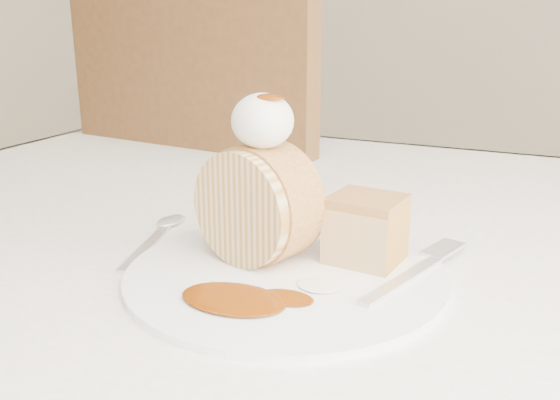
% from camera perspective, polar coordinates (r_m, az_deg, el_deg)
% --- Properties ---
extents(table, '(1.40, 0.90, 0.75)m').
position_cam_1_polar(table, '(0.69, 10.01, -9.97)').
color(table, white).
rests_on(table, ground).
extents(chair_far, '(0.52, 0.52, 1.00)m').
position_cam_1_polar(chair_far, '(1.22, -4.40, -2.22)').
color(chair_far, brown).
rests_on(chair_far, ground).
extents(plate, '(0.30, 0.30, 0.01)m').
position_cam_1_polar(plate, '(0.54, 0.53, -6.79)').
color(plate, white).
rests_on(plate, table).
extents(roulade_slice, '(0.11, 0.08, 0.10)m').
position_cam_1_polar(roulade_slice, '(0.55, -2.09, -0.39)').
color(roulade_slice, '#CAB78C').
rests_on(roulade_slice, plate).
extents(cake_chunk, '(0.07, 0.06, 0.05)m').
position_cam_1_polar(cake_chunk, '(0.56, 7.84, -3.01)').
color(cake_chunk, '#B68445').
rests_on(cake_chunk, plate).
extents(whipped_cream, '(0.05, 0.05, 0.05)m').
position_cam_1_polar(whipped_cream, '(0.53, -1.60, 7.25)').
color(whipped_cream, white).
rests_on(whipped_cream, roulade_slice).
extents(caramel_drizzle, '(0.03, 0.02, 0.01)m').
position_cam_1_polar(caramel_drizzle, '(0.52, -0.96, 10.01)').
color(caramel_drizzle, '#652804').
rests_on(caramel_drizzle, whipped_cream).
extents(caramel_pool, '(0.09, 0.06, 0.00)m').
position_cam_1_polar(caramel_pool, '(0.49, -4.31, -8.99)').
color(caramel_pool, '#652804').
rests_on(caramel_pool, plate).
extents(fork, '(0.07, 0.16, 0.00)m').
position_cam_1_polar(fork, '(0.53, 11.14, -7.21)').
color(fork, silver).
rests_on(fork, plate).
extents(spoon, '(0.06, 0.15, 0.00)m').
position_cam_1_polar(spoon, '(0.62, -12.20, -4.32)').
color(spoon, silver).
rests_on(spoon, table).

